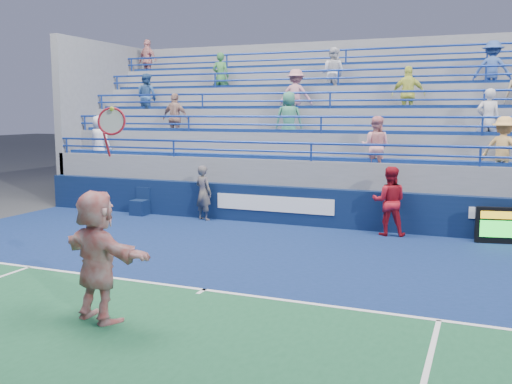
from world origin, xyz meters
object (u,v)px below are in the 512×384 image
at_px(line_judge, 203,193).
at_px(judge_chair, 140,207).
at_px(tennis_player, 97,256).
at_px(ball_girl, 389,201).
at_px(serve_speed_board, 503,226).

bearing_deg(line_judge, judge_chair, 19.90).
relative_size(tennis_player, ball_girl, 1.81).
relative_size(serve_speed_board, line_judge, 0.80).
relative_size(judge_chair, ball_girl, 0.47).
xyz_separation_m(tennis_player, line_judge, (-2.36, 8.10, -0.21)).
xyz_separation_m(serve_speed_board, ball_girl, (-2.78, -0.06, 0.46)).
bearing_deg(serve_speed_board, line_judge, 179.78).
distance_m(serve_speed_board, judge_chair, 10.56).
bearing_deg(ball_girl, tennis_player, 58.66).
xyz_separation_m(serve_speed_board, judge_chair, (-10.56, 0.02, -0.18)).
xyz_separation_m(judge_chair, line_judge, (2.25, 0.01, 0.55)).
bearing_deg(line_judge, ball_girl, -161.47).
relative_size(judge_chair, tennis_player, 0.26).
distance_m(judge_chair, tennis_player, 9.33).
xyz_separation_m(serve_speed_board, line_judge, (-8.31, 0.03, 0.37)).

